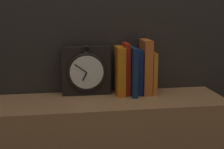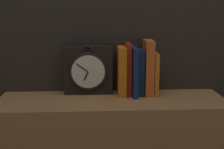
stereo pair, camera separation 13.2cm
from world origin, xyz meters
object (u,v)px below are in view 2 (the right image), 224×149
object	(u,v)px
book_slot0_orange	(122,71)
book_slot1_red	(128,69)
clock	(88,70)
book_slot5_orange	(155,73)
book_slot4_orange	(148,68)
book_slot3_navy	(140,72)
book_slot2_navy	(134,72)

from	to	relation	value
book_slot0_orange	book_slot1_red	size ratio (longest dim) A/B	0.93
clock	book_slot0_orange	xyz separation A→B (m)	(0.16, -0.02, -0.00)
book_slot0_orange	book_slot5_orange	size ratio (longest dim) A/B	1.14
book_slot0_orange	book_slot1_red	bearing A→B (deg)	8.02
book_slot4_orange	book_slot0_orange	bearing A→B (deg)	179.85
book_slot1_red	book_slot4_orange	size ratio (longest dim) A/B	0.95
book_slot0_orange	book_slot4_orange	bearing A→B (deg)	-0.15
book_slot3_navy	book_slot4_orange	world-z (taller)	book_slot4_orange
book_slot1_red	book_slot2_navy	size ratio (longest dim) A/B	1.08
clock	book_slot4_orange	xyz separation A→B (m)	(0.28, -0.02, 0.01)
book_slot3_navy	book_slot4_orange	size ratio (longest dim) A/B	0.83
book_slot2_navy	book_slot3_navy	xyz separation A→B (m)	(0.03, 0.02, -0.01)
book_slot2_navy	book_slot3_navy	distance (m)	0.04
clock	book_slot4_orange	size ratio (longest dim) A/B	0.92
clock	book_slot1_red	world-z (taller)	book_slot1_red
book_slot1_red	book_slot5_orange	xyz separation A→B (m)	(0.13, -0.01, -0.02)
book_slot0_orange	book_slot4_orange	xyz separation A→B (m)	(0.13, -0.00, 0.02)
book_slot1_red	book_slot4_orange	world-z (taller)	book_slot4_orange
book_slot0_orange	book_slot5_orange	world-z (taller)	book_slot0_orange
book_slot0_orange	book_slot1_red	distance (m)	0.03
book_slot2_navy	book_slot4_orange	bearing A→B (deg)	12.11
book_slot3_navy	book_slot5_orange	size ratio (longest dim) A/B	1.07
book_slot2_navy	book_slot4_orange	distance (m)	0.07
book_slot0_orange	book_slot3_navy	xyz separation A→B (m)	(0.09, 0.00, -0.01)
book_slot1_red	book_slot5_orange	world-z (taller)	book_slot1_red
book_slot4_orange	book_slot1_red	bearing A→B (deg)	177.24
clock	book_slot5_orange	world-z (taller)	clock
book_slot0_orange	book_slot5_orange	xyz separation A→B (m)	(0.16, -0.00, -0.01)
book_slot1_red	book_slot5_orange	size ratio (longest dim) A/B	1.22
book_slot0_orange	book_slot2_navy	bearing A→B (deg)	-14.73
book_slot0_orange	book_slot4_orange	world-z (taller)	book_slot4_orange
clock	book_slot5_orange	distance (m)	0.32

